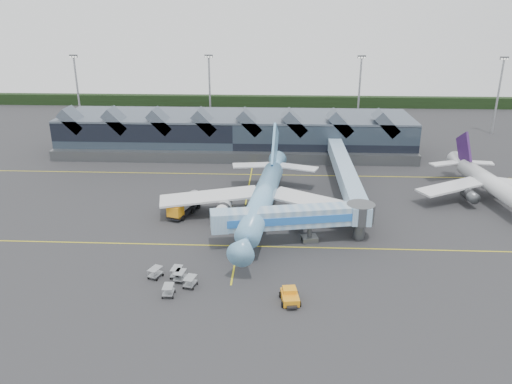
{
  "coord_description": "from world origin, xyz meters",
  "views": [
    {
      "loc": [
        6.31,
        -79.4,
        36.08
      ],
      "look_at": [
        2.34,
        3.39,
        5.0
      ],
      "focal_mm": 35.0,
      "sensor_mm": 36.0,
      "label": 1
    }
  ],
  "objects_px": {
    "main_airliner": "(264,196)",
    "pushback_tug": "(290,296)",
    "jet_bridge": "(303,217)",
    "regional_jet": "(490,183)",
    "fuel_truck": "(185,204)"
  },
  "relations": [
    {
      "from": "main_airliner",
      "to": "jet_bridge",
      "type": "xyz_separation_m",
      "value": [
        6.68,
        -9.71,
        0.13
      ]
    },
    {
      "from": "regional_jet",
      "to": "jet_bridge",
      "type": "bearing_deg",
      "value": -158.6
    },
    {
      "from": "jet_bridge",
      "to": "pushback_tug",
      "type": "bearing_deg",
      "value": -108.63
    },
    {
      "from": "regional_jet",
      "to": "jet_bridge",
      "type": "xyz_separation_m",
      "value": [
        -37.21,
        -20.44,
        0.75
      ]
    },
    {
      "from": "main_airliner",
      "to": "regional_jet",
      "type": "xyz_separation_m",
      "value": [
        43.89,
        10.73,
        -0.62
      ]
    },
    {
      "from": "regional_jet",
      "to": "fuel_truck",
      "type": "relative_size",
      "value": 3.42
    },
    {
      "from": "fuel_truck",
      "to": "main_airliner",
      "type": "bearing_deg",
      "value": 12.93
    },
    {
      "from": "regional_jet",
      "to": "fuel_truck",
      "type": "xyz_separation_m",
      "value": [
        -58.38,
        -9.43,
        -1.76
      ]
    },
    {
      "from": "regional_jet",
      "to": "fuel_truck",
      "type": "distance_m",
      "value": 59.16
    },
    {
      "from": "main_airliner",
      "to": "regional_jet",
      "type": "relative_size",
      "value": 1.35
    },
    {
      "from": "regional_jet",
      "to": "pushback_tug",
      "type": "distance_m",
      "value": 54.94
    },
    {
      "from": "main_airliner",
      "to": "pushback_tug",
      "type": "height_order",
      "value": "main_airliner"
    },
    {
      "from": "jet_bridge",
      "to": "regional_jet",
      "type": "bearing_deg",
      "value": 17.8
    },
    {
      "from": "main_airliner",
      "to": "pushback_tug",
      "type": "distance_m",
      "value": 27.83
    },
    {
      "from": "regional_jet",
      "to": "pushback_tug",
      "type": "height_order",
      "value": "regional_jet"
    }
  ]
}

